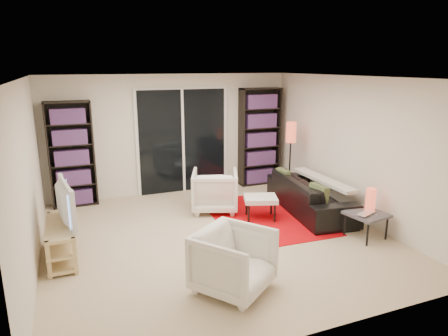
{
  "coord_description": "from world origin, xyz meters",
  "views": [
    {
      "loc": [
        -2.0,
        -5.33,
        2.58
      ],
      "look_at": [
        0.25,
        0.3,
        1.0
      ],
      "focal_mm": 32.0,
      "sensor_mm": 36.0,
      "label": 1
    }
  ],
  "objects_px": {
    "bookshelf_left": "(72,155)",
    "floor_lamp": "(291,139)",
    "armchair_back": "(215,191)",
    "bookshelf_right": "(260,137)",
    "ottoman": "(261,200)",
    "side_table": "(367,215)",
    "tv_stand": "(62,240)",
    "sofa": "(310,194)",
    "armchair_front": "(234,261)"
  },
  "relations": [
    {
      "from": "bookshelf_right",
      "to": "sofa",
      "type": "distance_m",
      "value": 2.04
    },
    {
      "from": "ottoman",
      "to": "side_table",
      "type": "bearing_deg",
      "value": -48.41
    },
    {
      "from": "armchair_front",
      "to": "floor_lamp",
      "type": "bearing_deg",
      "value": 13.13
    },
    {
      "from": "bookshelf_right",
      "to": "ottoman",
      "type": "xyz_separation_m",
      "value": [
        -0.93,
        -1.92,
        -0.71
      ]
    },
    {
      "from": "bookshelf_left",
      "to": "floor_lamp",
      "type": "height_order",
      "value": "bookshelf_left"
    },
    {
      "from": "bookshelf_right",
      "to": "armchair_front",
      "type": "xyz_separation_m",
      "value": [
        -2.24,
        -3.81,
        -0.68
      ]
    },
    {
      "from": "armchair_back",
      "to": "side_table",
      "type": "xyz_separation_m",
      "value": [
        1.72,
        -1.98,
        -0.01
      ]
    },
    {
      "from": "ottoman",
      "to": "floor_lamp",
      "type": "bearing_deg",
      "value": 40.69
    },
    {
      "from": "bookshelf_left",
      "to": "armchair_front",
      "type": "bearing_deg",
      "value": -67.07
    },
    {
      "from": "bookshelf_right",
      "to": "armchair_back",
      "type": "relative_size",
      "value": 2.57
    },
    {
      "from": "ottoman",
      "to": "sofa",
      "type": "bearing_deg",
      "value": 0.8
    },
    {
      "from": "tv_stand",
      "to": "sofa",
      "type": "relative_size",
      "value": 0.53
    },
    {
      "from": "armchair_back",
      "to": "side_table",
      "type": "distance_m",
      "value": 2.62
    },
    {
      "from": "bookshelf_right",
      "to": "armchair_back",
      "type": "bearing_deg",
      "value": -140.83
    },
    {
      "from": "ottoman",
      "to": "floor_lamp",
      "type": "relative_size",
      "value": 0.45
    },
    {
      "from": "side_table",
      "to": "tv_stand",
      "type": "bearing_deg",
      "value": 167.02
    },
    {
      "from": "floor_lamp",
      "to": "sofa",
      "type": "bearing_deg",
      "value": -99.01
    },
    {
      "from": "bookshelf_left",
      "to": "bookshelf_right",
      "type": "height_order",
      "value": "bookshelf_right"
    },
    {
      "from": "bookshelf_right",
      "to": "tv_stand",
      "type": "distance_m",
      "value": 4.72
    },
    {
      "from": "bookshelf_right",
      "to": "floor_lamp",
      "type": "height_order",
      "value": "bookshelf_right"
    },
    {
      "from": "tv_stand",
      "to": "sofa",
      "type": "xyz_separation_m",
      "value": [
        4.16,
        0.31,
        0.05
      ]
    },
    {
      "from": "side_table",
      "to": "bookshelf_left",
      "type": "bearing_deg",
      "value": 141.72
    },
    {
      "from": "bookshelf_left",
      "to": "sofa",
      "type": "xyz_separation_m",
      "value": [
        3.91,
        -1.9,
        -0.66
      ]
    },
    {
      "from": "bookshelf_left",
      "to": "tv_stand",
      "type": "xyz_separation_m",
      "value": [
        -0.25,
        -2.21,
        -0.71
      ]
    },
    {
      "from": "armchair_back",
      "to": "armchair_front",
      "type": "height_order",
      "value": "armchair_back"
    },
    {
      "from": "bookshelf_right",
      "to": "bookshelf_left",
      "type": "bearing_deg",
      "value": 180.0
    },
    {
      "from": "bookshelf_left",
      "to": "armchair_back",
      "type": "bearing_deg",
      "value": -27.65
    },
    {
      "from": "tv_stand",
      "to": "floor_lamp",
      "type": "xyz_separation_m",
      "value": [
        4.31,
        1.28,
        0.88
      ]
    },
    {
      "from": "armchair_back",
      "to": "side_table",
      "type": "relative_size",
      "value": 1.32
    },
    {
      "from": "bookshelf_left",
      "to": "armchair_front",
      "type": "distance_m",
      "value": 4.18
    },
    {
      "from": "floor_lamp",
      "to": "bookshelf_right",
      "type": "bearing_deg",
      "value": 103.14
    },
    {
      "from": "armchair_front",
      "to": "floor_lamp",
      "type": "height_order",
      "value": "floor_lamp"
    },
    {
      "from": "bookshelf_left",
      "to": "side_table",
      "type": "bearing_deg",
      "value": -38.28
    },
    {
      "from": "bookshelf_left",
      "to": "armchair_back",
      "type": "xyz_separation_m",
      "value": [
        2.34,
        -1.23,
        -0.6
      ]
    },
    {
      "from": "bookshelf_right",
      "to": "floor_lamp",
      "type": "relative_size",
      "value": 1.41
    },
    {
      "from": "side_table",
      "to": "floor_lamp",
      "type": "relative_size",
      "value": 0.42
    },
    {
      "from": "bookshelf_right",
      "to": "tv_stand",
      "type": "bearing_deg",
      "value": -151.65
    },
    {
      "from": "side_table",
      "to": "floor_lamp",
      "type": "xyz_separation_m",
      "value": [
        0.01,
        2.28,
        0.78
      ]
    },
    {
      "from": "armchair_back",
      "to": "armchair_front",
      "type": "bearing_deg",
      "value": 95.6
    },
    {
      "from": "ottoman",
      "to": "side_table",
      "type": "xyz_separation_m",
      "value": [
        1.14,
        -1.29,
        0.02
      ]
    },
    {
      "from": "armchair_back",
      "to": "ottoman",
      "type": "height_order",
      "value": "armchair_back"
    },
    {
      "from": "sofa",
      "to": "bookshelf_left",
      "type": "bearing_deg",
      "value": 71.44
    },
    {
      "from": "armchair_back",
      "to": "armchair_front",
      "type": "distance_m",
      "value": 2.68
    },
    {
      "from": "bookshelf_left",
      "to": "armchair_back",
      "type": "height_order",
      "value": "bookshelf_left"
    },
    {
      "from": "ottoman",
      "to": "bookshelf_right",
      "type": "bearing_deg",
      "value": 64.03
    },
    {
      "from": "bookshelf_left",
      "to": "floor_lamp",
      "type": "bearing_deg",
      "value": -12.85
    },
    {
      "from": "tv_stand",
      "to": "sofa",
      "type": "distance_m",
      "value": 4.17
    },
    {
      "from": "sofa",
      "to": "ottoman",
      "type": "height_order",
      "value": "sofa"
    },
    {
      "from": "sofa",
      "to": "armchair_back",
      "type": "distance_m",
      "value": 1.71
    },
    {
      "from": "armchair_front",
      "to": "ottoman",
      "type": "xyz_separation_m",
      "value": [
        1.3,
        1.89,
        -0.03
      ]
    }
  ]
}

